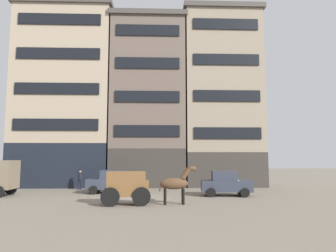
{
  "coord_description": "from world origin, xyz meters",
  "views": [
    {
      "loc": [
        1.79,
        -21.96,
        2.8
      ],
      "look_at": [
        2.67,
        1.94,
        5.3
      ],
      "focal_mm": 32.75,
      "sensor_mm": 36.0,
      "label": 1
    }
  ],
  "objects_px": {
    "draft_horse": "(176,183)",
    "fire_hydrant_curbside": "(126,185)",
    "sedan_dark": "(226,183)",
    "cargo_wagon": "(127,185)",
    "pedestrian_officer": "(80,178)",
    "sedan_light": "(111,182)"
  },
  "relations": [
    {
      "from": "draft_horse",
      "to": "sedan_light",
      "type": "relative_size",
      "value": 0.63
    },
    {
      "from": "draft_horse",
      "to": "pedestrian_officer",
      "type": "height_order",
      "value": "draft_horse"
    },
    {
      "from": "sedan_light",
      "to": "fire_hydrant_curbside",
      "type": "relative_size",
      "value": 4.48
    },
    {
      "from": "fire_hydrant_curbside",
      "to": "pedestrian_officer",
      "type": "bearing_deg",
      "value": 177.3
    },
    {
      "from": "cargo_wagon",
      "to": "draft_horse",
      "type": "xyz_separation_m",
      "value": [
        2.95,
        0.0,
        0.12
      ]
    },
    {
      "from": "sedan_dark",
      "to": "draft_horse",
      "type": "bearing_deg",
      "value": -134.36
    },
    {
      "from": "sedan_light",
      "to": "sedan_dark",
      "type": "bearing_deg",
      "value": -13.0
    },
    {
      "from": "sedan_dark",
      "to": "fire_hydrant_curbside",
      "type": "relative_size",
      "value": 4.61
    },
    {
      "from": "draft_horse",
      "to": "fire_hydrant_curbside",
      "type": "distance_m",
      "value": 9.66
    },
    {
      "from": "sedan_dark",
      "to": "sedan_light",
      "type": "height_order",
      "value": "same"
    },
    {
      "from": "draft_horse",
      "to": "sedan_light",
      "type": "xyz_separation_m",
      "value": [
        -4.8,
        6.1,
        -0.36
      ]
    },
    {
      "from": "cargo_wagon",
      "to": "sedan_light",
      "type": "xyz_separation_m",
      "value": [
        -1.85,
        6.11,
        -0.23
      ]
    },
    {
      "from": "cargo_wagon",
      "to": "sedan_light",
      "type": "distance_m",
      "value": 6.39
    },
    {
      "from": "draft_horse",
      "to": "fire_hydrant_curbside",
      "type": "bearing_deg",
      "value": 113.68
    },
    {
      "from": "cargo_wagon",
      "to": "pedestrian_officer",
      "type": "relative_size",
      "value": 1.67
    },
    {
      "from": "cargo_wagon",
      "to": "pedestrian_officer",
      "type": "height_order",
      "value": "cargo_wagon"
    },
    {
      "from": "cargo_wagon",
      "to": "pedestrian_officer",
      "type": "bearing_deg",
      "value": 119.22
    },
    {
      "from": "sedan_light",
      "to": "cargo_wagon",
      "type": "bearing_deg",
      "value": -73.11
    },
    {
      "from": "sedan_dark",
      "to": "fire_hydrant_curbside",
      "type": "xyz_separation_m",
      "value": [
        -7.85,
        4.74,
        -0.49
      ]
    },
    {
      "from": "fire_hydrant_curbside",
      "to": "cargo_wagon",
      "type": "bearing_deg",
      "value": -84.07
    },
    {
      "from": "sedan_light",
      "to": "pedestrian_officer",
      "type": "height_order",
      "value": "sedan_light"
    },
    {
      "from": "sedan_light",
      "to": "fire_hydrant_curbside",
      "type": "distance_m",
      "value": 2.91
    }
  ]
}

